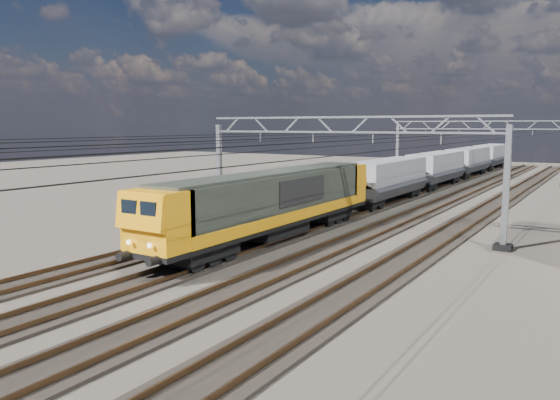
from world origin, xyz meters
The scene contains 13 objects.
ground centered at (0.00, 0.00, 0.00)m, with size 160.00×160.00×0.00m, color black.
track_outer_west centered at (-6.00, 0.00, 0.07)m, with size 2.60×140.00×0.30m.
track_loco centered at (-2.00, 0.00, 0.07)m, with size 2.60×140.00×0.30m.
track_inner_east centered at (2.00, 0.00, 0.07)m, with size 2.60×140.00×0.30m.
track_outer_east centered at (6.00, 0.00, 0.07)m, with size 2.60×140.00×0.30m.
catenary_gantry_mid centered at (0.00, 4.00, 3.91)m, with size 19.90×0.90×7.11m.
catenary_gantry_far centered at (0.00, 40.00, 3.91)m, with size 19.90×0.90×7.11m.
overhead_wires centered at (0.00, 8.00, 5.75)m, with size 12.03×140.00×0.53m.
locomotive centered at (-2.00, -0.62, 2.33)m, with size 2.76×21.10×3.62m.
hopper_wagon_lead centered at (-2.00, 17.07, 2.23)m, with size 3.38×13.00×3.25m.
hopper_wagon_mid centered at (-2.00, 31.27, 2.23)m, with size 3.38×13.00×3.25m.
hopper_wagon_third centered at (-2.00, 45.47, 2.23)m, with size 3.38×13.00×3.25m.
hopper_wagon_fourth centered at (-2.00, 59.67, 2.23)m, with size 3.38×13.00×3.25m.
Camera 1 is at (14.46, -26.28, 6.54)m, focal length 35.00 mm.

